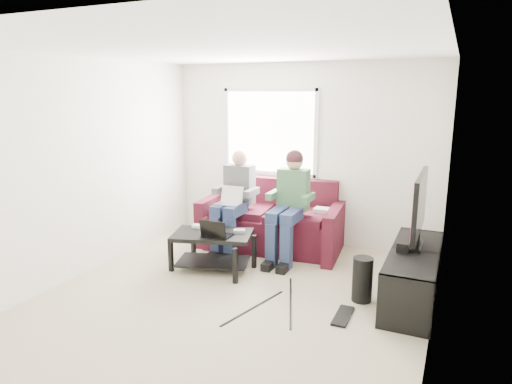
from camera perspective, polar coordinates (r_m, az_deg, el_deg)
floor at (r=5.07m, az=-3.01°, el=-13.20°), size 4.50×4.50×0.00m
ceiling at (r=4.58m, az=-3.41°, el=17.52°), size 4.50×4.50×0.00m
wall_back at (r=6.70m, az=5.72°, el=4.77°), size 4.50×0.00×4.50m
wall_front at (r=2.92m, az=-24.13°, el=-6.59°), size 4.50×0.00×4.50m
wall_left at (r=5.84m, az=-20.92°, el=2.85°), size 0.00×4.50×4.50m
wall_right at (r=4.15m, az=22.14°, el=-0.93°), size 0.00×4.50×4.50m
window at (r=6.83m, az=1.71°, el=7.50°), size 1.48×0.04×1.28m
sofa at (r=6.56m, az=1.95°, el=-3.91°), size 2.10×1.11×0.95m
person_left at (r=6.27m, az=-2.72°, el=-0.58°), size 0.40×0.70×1.40m
person_right at (r=5.97m, az=4.23°, el=-0.69°), size 0.40×0.71×1.44m
laptop_silver at (r=6.14m, az=-3.37°, el=-0.96°), size 0.33×0.23×0.24m
coffee_table at (r=5.73m, az=-5.45°, el=-6.31°), size 1.08×0.83×0.48m
laptop_black at (r=5.53m, az=-4.83°, el=-4.33°), size 0.40×0.33×0.24m
controller_a at (r=5.92m, az=-7.27°, el=-4.26°), size 0.15×0.11×0.04m
controller_b at (r=5.88m, az=-5.46°, el=-4.33°), size 0.15×0.11×0.04m
controller_c at (r=5.68m, az=-2.09°, el=-4.91°), size 0.16×0.14×0.04m
tv_stand at (r=5.26m, az=19.05°, el=-10.03°), size 0.49×1.64×0.55m
tv at (r=5.12m, az=19.74°, el=-1.70°), size 0.12×1.10×0.81m
soundbar at (r=5.24m, az=18.13°, el=-5.92°), size 0.12×0.50×0.10m
drink_cup at (r=5.73m, az=19.43°, el=-4.32°), size 0.08×0.08×0.12m
console_white at (r=4.86m, az=18.64°, el=-10.95°), size 0.30×0.22×0.06m
console_grey at (r=5.50m, az=19.43°, el=-8.08°), size 0.34×0.26×0.08m
console_black at (r=5.18m, az=19.06°, el=-9.42°), size 0.38×0.30×0.07m
subwoofer at (r=5.06m, az=13.15°, el=-10.59°), size 0.21×0.21×0.48m
keyboard_floor at (r=4.78m, az=10.81°, el=-14.97°), size 0.15×0.44×0.02m
end_table at (r=6.42m, az=8.21°, el=-4.99°), size 0.35×0.35×0.63m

